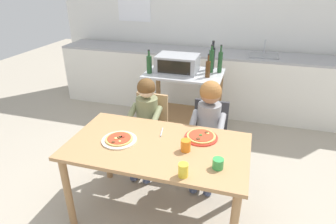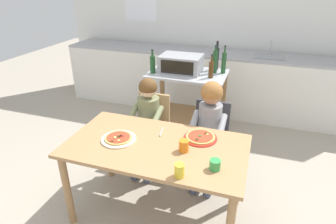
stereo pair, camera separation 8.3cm
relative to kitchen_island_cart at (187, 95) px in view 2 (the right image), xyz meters
name	(u,v)px [view 2 (the right image)]	position (x,y,z in m)	size (l,w,h in m)	color
ground_plane	(188,149)	(0.12, -0.33, -0.58)	(10.79, 10.79, 0.00)	#A89E8C
back_wall_tiled	(219,18)	(0.12, 1.34, 0.77)	(5.09, 0.13, 2.70)	white
kitchen_counter	(210,81)	(0.12, 0.93, -0.12)	(4.58, 0.60, 1.11)	silver
kitchen_island_cart	(187,95)	(0.00, 0.00, 0.00)	(0.93, 0.61, 0.87)	#B7BABF
toaster_oven	(181,63)	(-0.09, 0.02, 0.39)	(0.49, 0.36, 0.20)	#999BA0
bottle_clear_vinegar	(224,62)	(0.41, 0.12, 0.42)	(0.05, 0.05, 0.33)	#1E4723
bottle_slim_sauce	(211,69)	(0.30, -0.10, 0.39)	(0.06, 0.06, 0.27)	#4C2D14
bottle_tall_green_wine	(216,58)	(0.30, 0.24, 0.44)	(0.06, 0.06, 0.35)	black
bottle_dark_olive_oil	(153,64)	(-0.40, -0.14, 0.40)	(0.06, 0.06, 0.28)	#1E4723
bottle_squat_spirits	(215,61)	(0.30, 0.10, 0.44)	(0.06, 0.06, 0.33)	#1E4723
dining_table	(156,154)	(0.12, -1.41, 0.05)	(1.44, 0.79, 0.72)	#AD7F51
dining_chair_left	(151,126)	(-0.19, -0.73, -0.10)	(0.36, 0.36, 0.81)	tan
dining_chair_right	(210,136)	(0.44, -0.74, -0.10)	(0.36, 0.36, 0.81)	#333338
child_in_olive_shirt	(146,116)	(-0.19, -0.85, 0.08)	(0.32, 0.42, 1.02)	#424C6B
child_in_grey_shirt	(209,122)	(0.44, -0.85, 0.11)	(0.32, 0.42, 1.06)	#424C6B
pizza_plate_cream	(118,139)	(-0.19, -1.45, 0.15)	(0.29, 0.29, 0.03)	beige
pizza_plate_red_rimmed	(200,137)	(0.44, -1.21, 0.15)	(0.27, 0.27, 0.03)	red
drinking_cup_green	(215,165)	(0.62, -1.58, 0.18)	(0.08, 0.08, 0.08)	green
drinking_cup_orange	(184,146)	(0.36, -1.43, 0.19)	(0.08, 0.08, 0.09)	orange
drinking_cup_yellow	(179,170)	(0.41, -1.73, 0.19)	(0.07, 0.07, 0.10)	yellow
serving_spoon	(161,132)	(0.10, -1.22, 0.15)	(0.01, 0.01, 0.14)	#B7BABF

